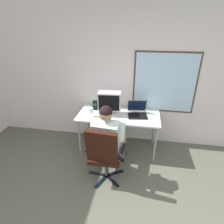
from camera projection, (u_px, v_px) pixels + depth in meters
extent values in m
cube|color=silver|center=(133.00, 71.00, 3.43)|extent=(5.90, 0.06, 2.86)
cube|color=#4C3828|center=(165.00, 83.00, 3.39)|extent=(1.13, 0.01, 1.12)
cube|color=silver|center=(165.00, 83.00, 3.38)|extent=(1.07, 0.02, 1.06)
cylinder|color=gray|center=(80.00, 137.00, 3.41)|extent=(0.04, 0.04, 0.70)
cylinder|color=gray|center=(155.00, 145.00, 3.20)|extent=(0.04, 0.04, 0.70)
cylinder|color=gray|center=(88.00, 122.00, 3.92)|extent=(0.04, 0.04, 0.70)
cylinder|color=gray|center=(154.00, 128.00, 3.72)|extent=(0.04, 0.04, 0.70)
cube|color=white|center=(119.00, 115.00, 3.40)|extent=(1.47, 0.70, 0.03)
cube|color=black|center=(98.00, 174.00, 3.05)|extent=(0.30, 0.07, 0.02)
cube|color=black|center=(101.00, 181.00, 2.91)|extent=(0.16, 0.29, 0.02)
cube|color=black|center=(112.00, 181.00, 2.91)|extent=(0.25, 0.23, 0.02)
cube|color=black|center=(115.00, 173.00, 3.06)|extent=(0.27, 0.19, 0.02)
cube|color=black|center=(106.00, 169.00, 3.15)|extent=(0.11, 0.30, 0.02)
cylinder|color=black|center=(106.00, 175.00, 3.02)|extent=(0.10, 0.10, 0.02)
cylinder|color=#3F3F44|center=(106.00, 166.00, 2.93)|extent=(0.05, 0.05, 0.39)
cube|color=black|center=(106.00, 155.00, 2.84)|extent=(0.47, 0.47, 0.06)
cube|color=black|center=(102.00, 147.00, 2.53)|extent=(0.45, 0.17, 0.52)
cube|color=black|center=(123.00, 150.00, 2.72)|extent=(0.08, 0.33, 0.02)
cube|color=black|center=(90.00, 145.00, 2.84)|extent=(0.08, 0.33, 0.02)
cylinder|color=#57595C|center=(120.00, 146.00, 2.99)|extent=(0.19, 0.43, 0.15)
cylinder|color=#57595C|center=(122.00, 150.00, 3.27)|extent=(0.12, 0.12, 0.46)
cube|color=black|center=(122.00, 156.00, 3.41)|extent=(0.12, 0.25, 0.08)
cylinder|color=#57595C|center=(101.00, 143.00, 3.07)|extent=(0.19, 0.43, 0.15)
cylinder|color=#57595C|center=(105.00, 147.00, 3.35)|extent=(0.12, 0.12, 0.46)
cube|color=black|center=(106.00, 153.00, 3.48)|extent=(0.12, 0.25, 0.08)
cube|color=silver|center=(106.00, 138.00, 2.74)|extent=(0.40, 0.31, 0.54)
sphere|color=#A3795C|center=(106.00, 114.00, 2.57)|extent=(0.19, 0.19, 0.19)
sphere|color=black|center=(106.00, 112.00, 2.56)|extent=(0.19, 0.19, 0.19)
cylinder|color=silver|center=(122.00, 132.00, 2.68)|extent=(0.10, 0.18, 0.29)
cylinder|color=#A3795C|center=(123.00, 137.00, 2.82)|extent=(0.09, 0.14, 0.27)
sphere|color=#A3795C|center=(123.00, 137.00, 2.87)|extent=(0.09, 0.09, 0.09)
cylinder|color=silver|center=(93.00, 128.00, 2.78)|extent=(0.11, 0.23, 0.29)
cylinder|color=#A3795C|center=(96.00, 126.00, 2.93)|extent=(0.09, 0.18, 0.27)
sphere|color=#A3795C|center=(98.00, 120.00, 2.98)|extent=(0.09, 0.09, 0.09)
cube|color=beige|center=(110.00, 113.00, 3.43)|extent=(0.31, 0.26, 0.02)
cylinder|color=beige|center=(110.00, 111.00, 3.41)|extent=(0.04, 0.04, 0.07)
cube|color=silver|center=(110.00, 101.00, 3.32)|extent=(0.42, 0.25, 0.32)
cube|color=black|center=(109.00, 103.00, 3.22)|extent=(0.36, 0.04, 0.28)
cube|color=black|center=(138.00, 116.00, 3.33)|extent=(0.37, 0.31, 0.02)
cube|color=black|center=(138.00, 115.00, 3.32)|extent=(0.34, 0.27, 0.00)
cube|color=black|center=(137.00, 106.00, 3.43)|extent=(0.35, 0.14, 0.23)
cube|color=#0F1933|center=(137.00, 106.00, 3.42)|extent=(0.32, 0.13, 0.21)
cylinder|color=silver|center=(92.00, 116.00, 3.34)|extent=(0.06, 0.06, 0.00)
cylinder|color=silver|center=(91.00, 114.00, 3.32)|extent=(0.01, 0.01, 0.07)
cylinder|color=silver|center=(91.00, 110.00, 3.29)|extent=(0.07, 0.07, 0.08)
cylinder|color=#610514|center=(91.00, 111.00, 3.30)|extent=(0.07, 0.07, 0.04)
cube|color=black|center=(95.00, 105.00, 3.56)|extent=(0.09, 0.07, 0.18)
cylinder|color=#333338|center=(95.00, 105.00, 3.51)|extent=(0.06, 0.01, 0.06)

